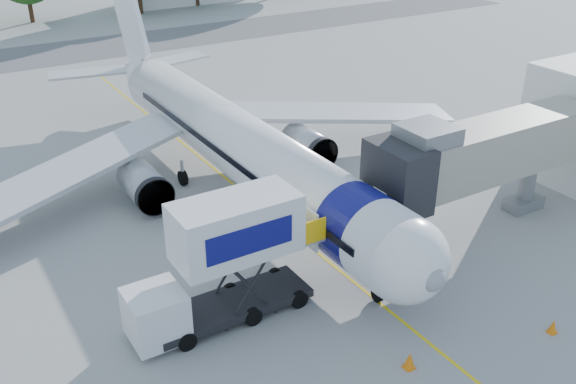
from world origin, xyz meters
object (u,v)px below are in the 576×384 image
aircraft (234,141)px  jet_bridge (476,155)px  catering_hiloader (223,263)px  ground_tug (572,336)px

aircraft → jet_bridge: bearing=-54.3°
catering_hiloader → ground_tug: (10.69, -9.11, -2.02)m
aircraft → catering_hiloader: bearing=-119.4°
aircraft → catering_hiloader: (-6.27, -11.12, -0.19)m
aircraft → jet_bridge: (7.99, -11.12, 1.39)m
aircraft → catering_hiloader: size_ratio=4.44×
jet_bridge → ground_tug: jet_bridge is taller
ground_tug → jet_bridge: bearing=58.0°
catering_hiloader → jet_bridge: bearing=0.0°
catering_hiloader → ground_tug: bearing=-40.4°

